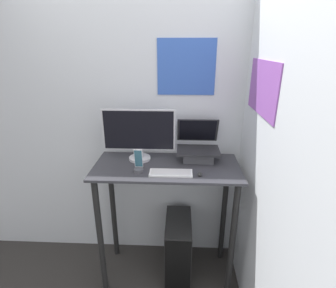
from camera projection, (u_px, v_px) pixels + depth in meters
name	position (u px, v px, depth m)	size (l,w,h in m)	color
wall_back	(169.00, 124.00, 2.26)	(6.00, 0.06, 2.60)	silver
wall_side_right	(266.00, 153.00, 1.67)	(0.06, 6.00, 2.60)	silver
desk	(167.00, 194.00, 2.11)	(1.13, 0.52, 1.07)	#333338
laptop	(198.00, 150.00, 2.12)	(0.34, 0.33, 0.31)	#4C4C51
monitor	(139.00, 135.00, 2.07)	(0.57, 0.17, 0.42)	silver
keyboard	(171.00, 173.00, 1.89)	(0.31, 0.12, 0.02)	white
mouse	(200.00, 174.00, 1.87)	(0.03, 0.05, 0.02)	#262626
cell_phone	(139.00, 165.00, 1.91)	(0.07, 0.07, 0.18)	#4C4C51
computer_tower	(178.00, 247.00, 2.32)	(0.22, 0.46, 0.54)	black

